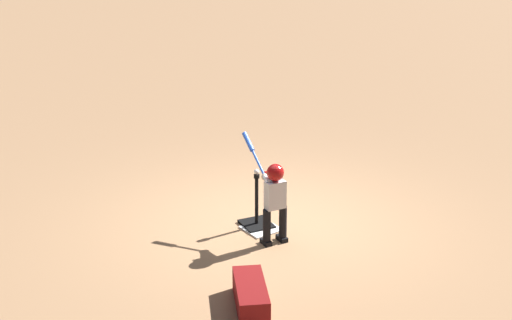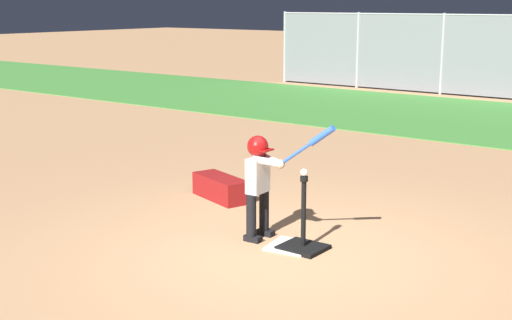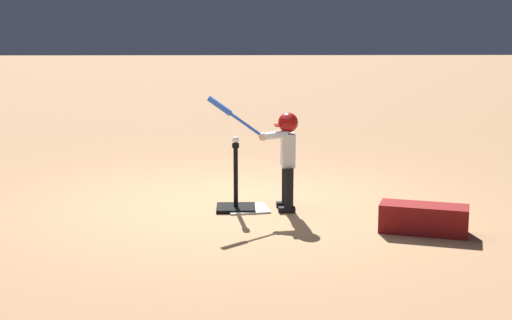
{
  "view_description": "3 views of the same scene",
  "coord_description": "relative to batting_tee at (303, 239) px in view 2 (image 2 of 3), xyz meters",
  "views": [
    {
      "loc": [
        -7.88,
        3.97,
        4.09
      ],
      "look_at": [
        -0.01,
        0.25,
        0.95
      ],
      "focal_mm": 50.0,
      "sensor_mm": 36.0,
      "label": 1
    },
    {
      "loc": [
        3.62,
        -5.34,
        2.37
      ],
      "look_at": [
        -0.54,
        0.18,
        0.84
      ],
      "focal_mm": 50.0,
      "sensor_mm": 36.0,
      "label": 2
    },
    {
      "loc": [
        -0.02,
        7.82,
        1.96
      ],
      "look_at": [
        -0.22,
        0.22,
        0.55
      ],
      "focal_mm": 50.0,
      "sensor_mm": 36.0,
      "label": 3
    }
  ],
  "objects": [
    {
      "name": "ground_plane",
      "position": [
        0.0,
        -0.23,
        -0.11
      ],
      "size": [
        90.0,
        90.0,
        0.0
      ],
      "primitive_type": "plane",
      "color": "#AD7F56"
    },
    {
      "name": "home_plate",
      "position": [
        -0.12,
        -0.01,
        -0.1
      ],
      "size": [
        0.51,
        0.51,
        0.02
      ],
      "primitive_type": "cube",
      "rotation": [
        0.0,
        0.0,
        0.17
      ],
      "color": "white",
      "rests_on": "ground_plane"
    },
    {
      "name": "batting_tee",
      "position": [
        0.0,
        0.0,
        0.0
      ],
      "size": [
        0.42,
        0.38,
        0.74
      ],
      "color": "black",
      "rests_on": "ground_plane"
    },
    {
      "name": "batter_child",
      "position": [
        -0.52,
        0.01,
        0.58
      ],
      "size": [
        0.98,
        0.34,
        1.26
      ],
      "color": "black",
      "rests_on": "ground_plane"
    },
    {
      "name": "baseball",
      "position": [
        -0.0,
        0.0,
        0.67
      ],
      "size": [
        0.07,
        0.07,
        0.07
      ],
      "primitive_type": "sphere",
      "color": "white",
      "rests_on": "batting_tee"
    },
    {
      "name": "bleachers_center",
      "position": [
        -6.96,
        14.39,
        0.36
      ],
      "size": [
        4.13,
        2.11,
        0.96
      ],
      "color": "#93969E",
      "rests_on": "ground_plane"
    },
    {
      "name": "equipment_bag",
      "position": [
        -1.82,
        0.94,
        0.03
      ],
      "size": [
        0.9,
        0.57,
        0.28
      ],
      "primitive_type": "cube",
      "rotation": [
        0.0,
        0.0,
        -0.32
      ],
      "color": "maroon",
      "rests_on": "ground_plane"
    }
  ]
}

